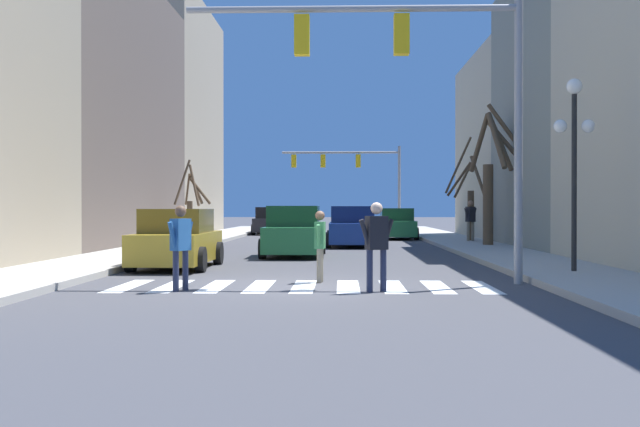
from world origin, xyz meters
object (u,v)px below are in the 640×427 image
street_tree_left_mid (493,174)px  street_tree_right_far (469,200)px  pedestrian_waiting_at_curb (470,217)px  street_tree_left_near (191,204)px  street_lamp_right_corner (574,135)px  car_parked_left_far (396,225)px  pedestrian_crossing_street (377,239)px  car_parked_left_mid (177,240)px  car_parked_left_near (294,233)px  pedestrian_near_right_corner (320,240)px  traffic_signal_far (353,168)px  car_parked_right_near (272,222)px  traffic_signal_near (420,69)px  pedestrian_on_right_sidewalk (181,240)px  car_driving_away_lane (352,228)px

street_tree_left_mid → street_tree_right_far: bearing=93.3°
pedestrian_waiting_at_curb → street_tree_left_near: street_tree_left_near is taller
street_lamp_right_corner → car_parked_left_far: 21.69m
street_lamp_right_corner → car_parked_left_far: street_lamp_right_corner is taller
pedestrian_crossing_street → car_parked_left_mid: bearing=107.3°
car_parked_left_near → street_tree_left_mid: bearing=122.8°
street_tree_left_near → pedestrian_near_right_corner: bearing=-70.2°
car_parked_left_far → street_tree_left_mid: street_tree_left_mid is taller
traffic_signal_far → pedestrian_crossing_street: traffic_signal_far is taller
car_parked_right_near → pedestrian_crossing_street: bearing=-171.0°
car_parked_right_near → traffic_signal_far: bearing=-62.4°
traffic_signal_near → street_tree_left_mid: bearing=72.7°
street_tree_left_near → street_lamp_right_corner: bearing=-53.2°
car_parked_left_far → pedestrian_on_right_sidewalk: pedestrian_on_right_sidewalk is taller
street_lamp_right_corner → car_parked_left_near: street_lamp_right_corner is taller
street_tree_left_near → car_parked_right_near: bearing=78.3°
car_parked_left_mid → street_tree_left_near: street_tree_left_near is taller
pedestrian_on_right_sidewalk → street_tree_left_near: 19.64m
car_parked_left_near → pedestrian_near_right_corner: bearing=7.3°
traffic_signal_far → street_tree_left_mid: 19.40m
street_lamp_right_corner → pedestrian_near_right_corner: 6.41m
street_lamp_right_corner → street_tree_left_near: bearing=126.8°
pedestrian_near_right_corner → car_driving_away_lane: bearing=1.9°
street_lamp_right_corner → street_tree_left_mid: (0.61, 12.28, -0.35)m
car_parked_left_mid → car_parked_left_far: bearing=-20.8°
car_parked_left_near → street_tree_right_far: bearing=140.8°
car_parked_left_mid → car_parked_right_near: (0.09, 25.87, 0.04)m
traffic_signal_far → pedestrian_waiting_at_curb: bearing=-71.9°
car_parked_left_far → car_parked_left_mid: bearing=159.2°
pedestrian_on_right_sidewalk → street_tree_right_far: bearing=-176.6°
pedestrian_near_right_corner → street_tree_left_mid: bearing=-19.9°
street_tree_left_mid → car_parked_left_mid: bearing=-136.3°
traffic_signal_far → pedestrian_on_right_sidewalk: 34.36m
traffic_signal_near → street_tree_left_near: (-8.44, 17.78, -2.73)m
pedestrian_near_right_corner → car_parked_left_far: bearing=-2.9°
car_driving_away_lane → pedestrian_near_right_corner: size_ratio=2.90×
traffic_signal_near → car_parked_left_far: traffic_signal_near is taller
traffic_signal_far → car_driving_away_lane: traffic_signal_far is taller
traffic_signal_near → traffic_signal_far: size_ratio=0.92×
car_parked_left_mid → pedestrian_crossing_street: pedestrian_crossing_street is taller
traffic_signal_far → pedestrian_near_right_corner: 32.44m
car_parked_right_near → street_tree_left_near: bearing=168.3°
traffic_signal_near → pedestrian_near_right_corner: 4.18m
street_tree_right_far → car_parked_left_near: bearing=-129.2°
car_parked_left_mid → car_parked_right_near: size_ratio=0.95×
car_parked_left_far → street_tree_left_mid: 9.88m
pedestrian_crossing_street → pedestrian_near_right_corner: bearing=97.0°
traffic_signal_far → car_parked_left_far: bearing=-77.7°
pedestrian_near_right_corner → street_tree_left_near: 18.66m
car_parked_left_near → pedestrian_crossing_street: size_ratio=2.54×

